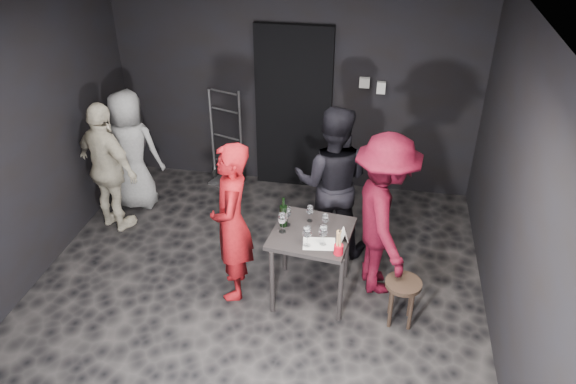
% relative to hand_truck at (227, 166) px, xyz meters
% --- Properties ---
extents(floor, '(4.50, 5.00, 0.02)m').
position_rel_hand_truck_xyz_m(floor, '(0.86, -2.31, -0.23)').
color(floor, black).
rests_on(floor, ground).
extents(ceiling, '(4.50, 5.00, 0.02)m').
position_rel_hand_truck_xyz_m(ceiling, '(0.86, -2.31, 2.47)').
color(ceiling, silver).
rests_on(ceiling, ground).
extents(wall_back, '(4.50, 0.04, 2.70)m').
position_rel_hand_truck_xyz_m(wall_back, '(0.86, 0.19, 1.12)').
color(wall_back, black).
rests_on(wall_back, ground).
extents(wall_left, '(0.04, 5.00, 2.70)m').
position_rel_hand_truck_xyz_m(wall_left, '(-1.39, -2.31, 1.12)').
color(wall_left, black).
rests_on(wall_left, ground).
extents(wall_right, '(0.04, 5.00, 2.70)m').
position_rel_hand_truck_xyz_m(wall_right, '(3.11, -2.31, 1.12)').
color(wall_right, black).
rests_on(wall_right, ground).
extents(doorway, '(0.95, 0.10, 2.10)m').
position_rel_hand_truck_xyz_m(doorway, '(0.86, 0.13, 0.82)').
color(doorway, black).
rests_on(doorway, ground).
extents(wallbox_upper, '(0.12, 0.06, 0.12)m').
position_rel_hand_truck_xyz_m(wallbox_upper, '(1.71, 0.14, 1.22)').
color(wallbox_upper, '#B7B7B2').
rests_on(wallbox_upper, wall_back).
extents(wallbox_lower, '(0.10, 0.06, 0.14)m').
position_rel_hand_truck_xyz_m(wallbox_lower, '(1.91, 0.14, 1.17)').
color(wallbox_lower, '#B7B7B2').
rests_on(wallbox_lower, wall_back).
extents(hand_truck, '(0.42, 0.35, 1.27)m').
position_rel_hand_truck_xyz_m(hand_truck, '(0.00, 0.00, 0.00)').
color(hand_truck, '#B2B2B7').
rests_on(hand_truck, floor).
extents(tasting_table, '(0.72, 0.72, 0.75)m').
position_rel_hand_truck_xyz_m(tasting_table, '(1.41, -2.01, 0.42)').
color(tasting_table, black).
rests_on(tasting_table, floor).
extents(stool, '(0.33, 0.33, 0.47)m').
position_rel_hand_truck_xyz_m(stool, '(2.29, -2.25, 0.14)').
color(stool, black).
rests_on(stool, floor).
extents(server_red, '(0.55, 0.72, 1.75)m').
position_rel_hand_truck_xyz_m(server_red, '(0.66, -2.09, 0.65)').
color(server_red, '#A51117').
rests_on(server_red, floor).
extents(woman_black, '(0.91, 0.50, 1.87)m').
position_rel_hand_truck_xyz_m(woman_black, '(1.50, -1.20, 0.71)').
color(woman_black, black).
rests_on(woman_black, floor).
extents(man_maroon, '(0.87, 1.31, 1.86)m').
position_rel_hand_truck_xyz_m(man_maroon, '(2.06, -1.75, 0.70)').
color(man_maroon, '#4A0716').
rests_on(man_maroon, floor).
extents(bystander_cream, '(1.03, 0.79, 1.58)m').
position_rel_hand_truck_xyz_m(bystander_cream, '(-1.00, -1.24, 0.56)').
color(bystander_cream, beige).
rests_on(bystander_cream, floor).
extents(bystander_grey, '(0.73, 0.40, 1.48)m').
position_rel_hand_truck_xyz_m(bystander_grey, '(-0.95, -0.74, 0.51)').
color(bystander_grey, gray).
rests_on(bystander_grey, floor).
extents(tasting_mat, '(0.31, 0.23, 0.00)m').
position_rel_hand_truck_xyz_m(tasting_mat, '(1.50, -2.19, 0.52)').
color(tasting_mat, white).
rests_on(tasting_mat, tasting_table).
extents(wine_glass_a, '(0.10, 0.10, 0.22)m').
position_rel_hand_truck_xyz_m(wine_glass_a, '(1.14, -2.06, 0.63)').
color(wine_glass_a, white).
rests_on(wine_glass_a, tasting_table).
extents(wine_glass_b, '(0.11, 0.11, 0.22)m').
position_rel_hand_truck_xyz_m(wine_glass_b, '(1.17, -1.94, 0.63)').
color(wine_glass_b, white).
rests_on(wine_glass_b, tasting_table).
extents(wine_glass_c, '(0.09, 0.09, 0.19)m').
position_rel_hand_truck_xyz_m(wine_glass_c, '(1.37, -1.84, 0.61)').
color(wine_glass_c, white).
rests_on(wine_glass_c, tasting_table).
extents(wine_glass_d, '(0.11, 0.11, 0.22)m').
position_rel_hand_truck_xyz_m(wine_glass_d, '(1.40, -2.24, 0.63)').
color(wine_glass_d, white).
rests_on(wine_glass_d, tasting_table).
extents(wine_glass_e, '(0.10, 0.10, 0.22)m').
position_rel_hand_truck_xyz_m(wine_glass_e, '(1.54, -2.19, 0.63)').
color(wine_glass_e, white).
rests_on(wine_glass_e, tasting_table).
extents(wine_glass_f, '(0.09, 0.09, 0.18)m').
position_rel_hand_truck_xyz_m(wine_glass_f, '(1.53, -1.95, 0.61)').
color(wine_glass_f, white).
rests_on(wine_glass_f, tasting_table).
extents(wine_bottle, '(0.07, 0.07, 0.30)m').
position_rel_hand_truck_xyz_m(wine_bottle, '(1.13, -1.96, 0.64)').
color(wine_bottle, black).
rests_on(wine_bottle, tasting_table).
extents(breadstick_cup, '(0.08, 0.08, 0.26)m').
position_rel_hand_truck_xyz_m(breadstick_cup, '(1.69, -2.30, 0.64)').
color(breadstick_cup, '#B90719').
rests_on(breadstick_cup, tasting_table).
extents(reserved_card, '(0.10, 0.14, 0.10)m').
position_rel_hand_truck_xyz_m(reserved_card, '(1.70, -2.07, 0.57)').
color(reserved_card, white).
rests_on(reserved_card, tasting_table).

